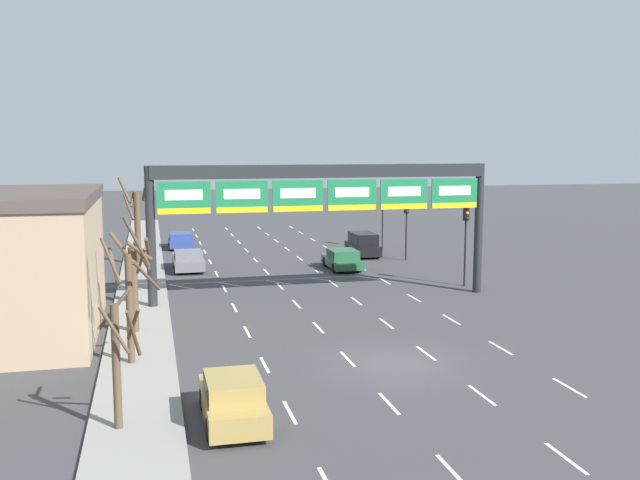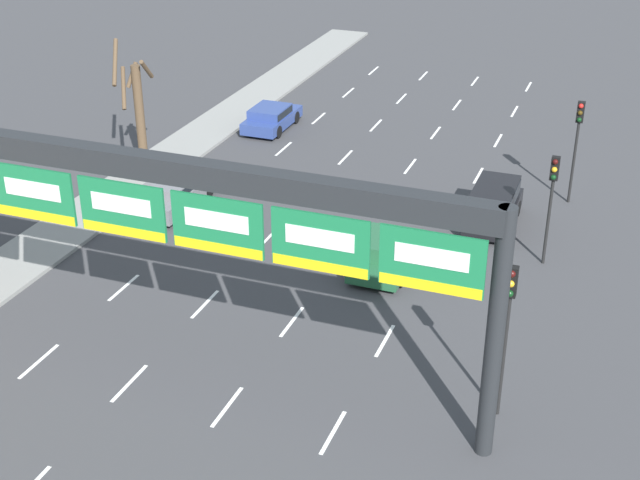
% 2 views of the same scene
% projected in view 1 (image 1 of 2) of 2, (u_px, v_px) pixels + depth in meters
% --- Properties ---
extents(ground_plane, '(220.00, 220.00, 0.00)m').
position_uv_depth(ground_plane, '(396.00, 364.00, 27.47)').
color(ground_plane, '#3D3D3F').
extents(sidewalk_left, '(2.80, 110.00, 0.15)m').
position_uv_depth(sidewalk_left, '(138.00, 381.00, 25.23)').
color(sidewalk_left, gray).
rests_on(sidewalk_left, ground_plane).
extents(lane_dashes, '(10.02, 67.00, 0.01)m').
position_uv_depth(lane_dashes, '(316.00, 293.00, 40.48)').
color(lane_dashes, white).
rests_on(lane_dashes, ground_plane).
extents(sign_gantry, '(18.58, 0.70, 7.34)m').
position_uv_depth(sign_gantry, '(324.00, 191.00, 37.92)').
color(sign_gantry, '#232628').
rests_on(sign_gantry, ground_plane).
extents(suv_black, '(1.81, 4.09, 1.78)m').
position_uv_depth(suv_black, '(363.00, 243.00, 53.90)').
color(suv_black, black).
rests_on(suv_black, ground_plane).
extents(car_grey, '(1.99, 4.54, 1.32)m').
position_uv_depth(car_grey, '(188.00, 260.00, 47.90)').
color(car_grey, slate).
rests_on(car_grey, ground_plane).
extents(car_blue, '(1.92, 4.09, 1.26)m').
position_uv_depth(car_blue, '(181.00, 240.00, 58.12)').
color(car_blue, navy).
rests_on(car_blue, ground_plane).
extents(car_gold, '(1.81, 4.17, 1.50)m').
position_uv_depth(car_gold, '(233.00, 398.00, 21.51)').
color(car_gold, '#A88947').
rests_on(car_gold, ground_plane).
extents(car_green, '(1.97, 4.18, 1.36)m').
position_uv_depth(car_green, '(342.00, 259.00, 48.22)').
color(car_green, '#235B38').
rests_on(car_green, ground_plane).
extents(traffic_light_near_gantry, '(0.30, 0.35, 4.83)m').
position_uv_depth(traffic_light_near_gantry, '(466.00, 229.00, 42.10)').
color(traffic_light_near_gantry, black).
rests_on(traffic_light_near_gantry, ground_plane).
extents(traffic_light_mid_block, '(0.30, 0.35, 4.34)m').
position_uv_depth(traffic_light_mid_block, '(407.00, 218.00, 51.58)').
color(traffic_light_mid_block, black).
rests_on(traffic_light_mid_block, ground_plane).
extents(traffic_light_far_end, '(0.30, 0.35, 4.58)m').
position_uv_depth(traffic_light_far_end, '(383.00, 208.00, 57.52)').
color(traffic_light_far_end, black).
rests_on(traffic_light_far_end, ground_plane).
extents(tree_bare_closest, '(2.19, 1.86, 5.69)m').
position_uv_depth(tree_bare_closest, '(130.00, 294.00, 26.70)').
color(tree_bare_closest, brown).
rests_on(tree_bare_closest, sidewalk_left).
extents(tree_bare_second, '(1.26, 1.45, 4.07)m').
position_uv_depth(tree_bare_second, '(119.00, 356.00, 20.60)').
color(tree_bare_second, brown).
rests_on(tree_bare_second, sidewalk_left).
extents(tree_bare_third, '(1.85, 1.65, 4.50)m').
position_uv_depth(tree_bare_third, '(135.00, 280.00, 31.27)').
color(tree_bare_third, brown).
rests_on(tree_bare_third, sidewalk_left).
extents(tree_bare_furthest, '(1.99, 1.95, 6.02)m').
position_uv_depth(tree_bare_furthest, '(136.00, 221.00, 49.70)').
color(tree_bare_furthest, brown).
rests_on(tree_bare_furthest, sidewalk_left).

